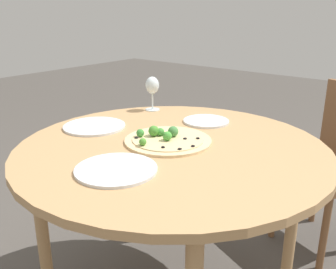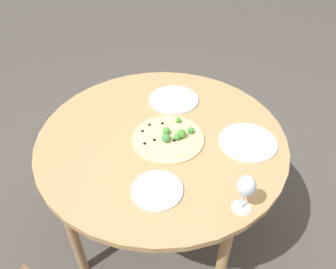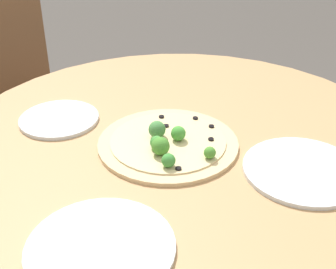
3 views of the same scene
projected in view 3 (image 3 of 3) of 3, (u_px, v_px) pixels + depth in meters
The scene contains 6 objects.
dining_table at pixel (182, 164), 1.21m from camera, with size 1.20×1.20×0.77m.
chair at pixel (22, 101), 1.97m from camera, with size 0.52×0.52×0.89m.
pizza at pixel (168, 142), 1.14m from camera, with size 0.35×0.35×0.06m.
plate_near at pixel (303, 170), 1.05m from camera, with size 0.27×0.27×0.01m.
plate_far at pixel (59, 119), 1.25m from camera, with size 0.21×0.21×0.01m.
plate_side at pixel (101, 247), 0.84m from camera, with size 0.27×0.27×0.01m.
Camera 3 is at (0.90, 0.44, 1.38)m, focal length 50.00 mm.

